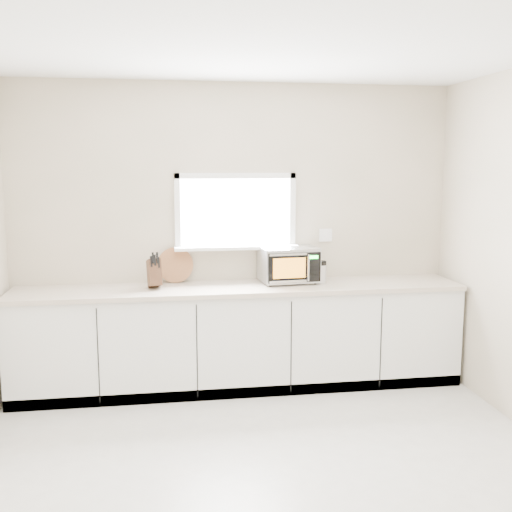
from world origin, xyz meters
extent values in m
plane|color=beige|center=(0.00, 0.00, 0.00)|extent=(4.00, 4.00, 0.00)
cube|color=beige|center=(0.00, 2.00, 1.35)|extent=(4.00, 0.02, 2.70)
cube|color=white|center=(0.00, 1.99, 1.55)|extent=(1.00, 0.02, 0.60)
cube|color=white|center=(0.00, 1.92, 1.23)|extent=(1.12, 0.16, 0.03)
cube|color=white|center=(0.00, 1.97, 1.88)|extent=(1.10, 0.04, 0.05)
cube|color=white|center=(0.00, 1.97, 1.23)|extent=(1.10, 0.04, 0.05)
cube|color=white|center=(-0.53, 1.97, 1.55)|extent=(0.05, 0.04, 0.70)
cube|color=white|center=(0.53, 1.97, 1.55)|extent=(0.05, 0.04, 0.70)
cube|color=white|center=(0.85, 1.99, 1.32)|extent=(0.12, 0.01, 0.12)
cube|color=white|center=(0.00, 1.70, 0.44)|extent=(3.92, 0.60, 0.88)
cube|color=beige|center=(0.00, 1.69, 0.90)|extent=(3.92, 0.64, 0.04)
cylinder|color=black|center=(0.26, 1.64, 0.93)|extent=(0.02, 0.02, 0.01)
cylinder|color=black|center=(0.23, 1.94, 0.93)|extent=(0.02, 0.02, 0.01)
cylinder|color=black|center=(0.67, 1.68, 0.93)|extent=(0.02, 0.02, 0.01)
cylinder|color=black|center=(0.65, 1.97, 0.93)|extent=(0.02, 0.02, 0.01)
cube|color=silver|center=(0.45, 1.81, 1.08)|extent=(0.53, 0.42, 0.30)
cube|color=black|center=(0.47, 1.61, 1.08)|extent=(0.48, 0.05, 0.26)
cube|color=#FF9F26|center=(0.42, 1.60, 1.08)|extent=(0.29, 0.03, 0.18)
cylinder|color=silver|center=(0.59, 1.60, 1.08)|extent=(0.02, 0.02, 0.23)
cube|color=black|center=(0.64, 1.62, 1.08)|extent=(0.12, 0.02, 0.26)
cube|color=#19FF33|center=(0.64, 1.62, 1.17)|extent=(0.08, 0.01, 0.03)
cube|color=silver|center=(0.45, 1.81, 1.24)|extent=(0.53, 0.42, 0.01)
cube|color=#4A2D1A|center=(-0.74, 1.72, 1.05)|extent=(0.14, 0.24, 0.27)
cube|color=black|center=(-0.76, 1.66, 1.16)|extent=(0.02, 0.05, 0.10)
cube|color=black|center=(-0.73, 1.67, 1.17)|extent=(0.02, 0.05, 0.10)
cube|color=black|center=(-0.70, 1.67, 1.15)|extent=(0.02, 0.05, 0.10)
cube|color=black|center=(-0.75, 1.66, 1.19)|extent=(0.02, 0.05, 0.10)
cube|color=black|center=(-0.71, 1.67, 1.19)|extent=(0.02, 0.05, 0.10)
cylinder|color=#945F39|center=(-0.55, 1.94, 1.08)|extent=(0.32, 0.08, 0.32)
cylinder|color=silver|center=(0.73, 1.73, 1.00)|extent=(0.13, 0.13, 0.16)
cylinder|color=black|center=(0.73, 1.73, 1.10)|extent=(0.13, 0.13, 0.04)
camera|label=1|loc=(-0.65, -3.41, 1.97)|focal=42.00mm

